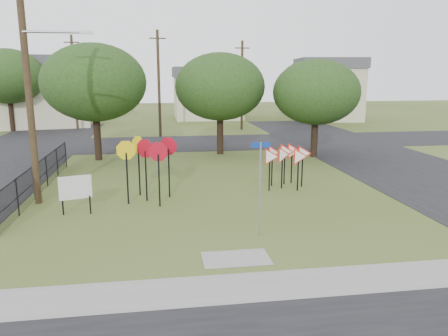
{
  "coord_description": "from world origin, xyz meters",
  "views": [
    {
      "loc": [
        -2.16,
        -14.32,
        5.38
      ],
      "look_at": [
        0.46,
        3.0,
        1.6
      ],
      "focal_mm": 35.0,
      "sensor_mm": 36.0,
      "label": 1
    }
  ],
  "objects_px": {
    "stop_sign_cluster": "(147,155)",
    "yield_sign_cluster": "(286,156)",
    "street_name_sign": "(260,183)",
    "info_board": "(75,189)"
  },
  "relations": [
    {
      "from": "street_name_sign",
      "to": "info_board",
      "type": "bearing_deg",
      "value": 153.46
    },
    {
      "from": "street_name_sign",
      "to": "info_board",
      "type": "distance_m",
      "value": 7.36
    },
    {
      "from": "yield_sign_cluster",
      "to": "info_board",
      "type": "bearing_deg",
      "value": -162.87
    },
    {
      "from": "street_name_sign",
      "to": "stop_sign_cluster",
      "type": "relative_size",
      "value": 1.18
    },
    {
      "from": "yield_sign_cluster",
      "to": "street_name_sign",
      "type": "bearing_deg",
      "value": -113.99
    },
    {
      "from": "stop_sign_cluster",
      "to": "yield_sign_cluster",
      "type": "bearing_deg",
      "value": 11.63
    },
    {
      "from": "street_name_sign",
      "to": "yield_sign_cluster",
      "type": "bearing_deg",
      "value": 66.01
    },
    {
      "from": "street_name_sign",
      "to": "stop_sign_cluster",
      "type": "bearing_deg",
      "value": 128.36
    },
    {
      "from": "stop_sign_cluster",
      "to": "info_board",
      "type": "height_order",
      "value": "stop_sign_cluster"
    },
    {
      "from": "stop_sign_cluster",
      "to": "info_board",
      "type": "bearing_deg",
      "value": -151.19
    }
  ]
}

